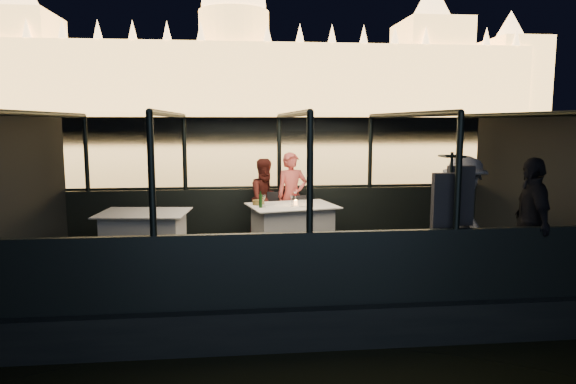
{
  "coord_description": "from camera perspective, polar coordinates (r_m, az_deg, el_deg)",
  "views": [
    {
      "loc": [
        -0.88,
        -7.86,
        2.69
      ],
      "look_at": [
        0.0,
        0.4,
        1.55
      ],
      "focal_mm": 32.0,
      "sensor_mm": 36.0,
      "label": 1
    }
  ],
  "objects": [
    {
      "name": "river_water",
      "position": [
        87.91,
        -5.55,
        6.04
      ],
      "size": [
        500.0,
        500.0,
        0.0
      ],
      "primitive_type": "plane",
      "color": "black",
      "rests_on": "ground"
    },
    {
      "name": "boat_hull",
      "position": [
        8.36,
        0.3,
        -10.97
      ],
      "size": [
        8.6,
        4.4,
        1.0
      ],
      "primitive_type": "cube",
      "color": "black",
      "rests_on": "river_water"
    },
    {
      "name": "boat_deck",
      "position": [
        8.21,
        0.3,
        -7.8
      ],
      "size": [
        8.0,
        4.0,
        0.04
      ],
      "primitive_type": "cube",
      "color": "black",
      "rests_on": "boat_hull"
    },
    {
      "name": "gunwale_port",
      "position": [
        10.05,
        -0.97,
        -2.15
      ],
      "size": [
        8.0,
        0.08,
        0.9
      ],
      "primitive_type": "cube",
      "color": "black",
      "rests_on": "boat_deck"
    },
    {
      "name": "gunwale_starboard",
      "position": [
        6.18,
        2.39,
        -8.56
      ],
      "size": [
        8.0,
        0.08,
        0.9
      ],
      "primitive_type": "cube",
      "color": "black",
      "rests_on": "boat_deck"
    },
    {
      "name": "cabin_glass_port",
      "position": [
        9.92,
        -0.98,
        4.4
      ],
      "size": [
        8.0,
        0.02,
        1.4
      ],
      "primitive_type": null,
      "color": "#99B2B2",
      "rests_on": "gunwale_port"
    },
    {
      "name": "cabin_glass_starboard",
      "position": [
        5.96,
        2.45,
        2.11
      ],
      "size": [
        8.0,
        0.02,
        1.4
      ],
      "primitive_type": null,
      "color": "#99B2B2",
      "rests_on": "gunwale_starboard"
    },
    {
      "name": "cabin_roof_glass",
      "position": [
        7.91,
        0.31,
        8.61
      ],
      "size": [
        8.0,
        4.0,
        0.02
      ],
      "primitive_type": null,
      "color": "#99B2B2",
      "rests_on": "boat_deck"
    },
    {
      "name": "end_wall_fore",
      "position": [
        8.52,
        -27.5,
        -0.09
      ],
      "size": [
        0.02,
        4.0,
        2.3
      ],
      "primitive_type": null,
      "color": "black",
      "rests_on": "boat_deck"
    },
    {
      "name": "end_wall_aft",
      "position": [
        9.31,
        25.58,
        0.63
      ],
      "size": [
        0.02,
        4.0,
        2.3
      ],
      "primitive_type": null,
      "color": "black",
      "rests_on": "boat_deck"
    },
    {
      "name": "canopy_ribs",
      "position": [
        7.98,
        0.31,
        0.32
      ],
      "size": [
        8.0,
        4.0,
        2.3
      ],
      "primitive_type": null,
      "color": "black",
      "rests_on": "boat_deck"
    },
    {
      "name": "embankment",
      "position": [
        217.87,
        -5.91,
        7.34
      ],
      "size": [
        400.0,
        140.0,
        6.0
      ],
      "primitive_type": "cube",
      "color": "#423D33",
      "rests_on": "ground"
    },
    {
      "name": "parliament_building",
      "position": [
        184.75,
        -5.99,
        15.98
      ],
      "size": [
        220.0,
        32.0,
        60.0
      ],
      "primitive_type": null,
      "color": "#F2D18C",
      "rests_on": "embankment"
    },
    {
      "name": "dining_table_central",
      "position": [
        8.9,
        0.46,
        -3.88
      ],
      "size": [
        1.64,
        1.33,
        0.77
      ],
      "primitive_type": "cube",
      "rotation": [
        0.0,
        0.0,
        0.21
      ],
      "color": "silver",
      "rests_on": "boat_deck"
    },
    {
      "name": "dining_table_aft",
      "position": [
        8.68,
        -15.67,
        -4.48
      ],
      "size": [
        1.5,
        1.16,
        0.74
      ],
      "primitive_type": "cube",
      "rotation": [
        0.0,
        0.0,
        -0.11
      ],
      "color": "white",
      "rests_on": "boat_deck"
    },
    {
      "name": "chair_port_left",
      "position": [
        9.47,
        -2.11,
        -2.78
      ],
      "size": [
        0.54,
        0.54,
        0.88
      ],
      "primitive_type": "cube",
      "rotation": [
        0.0,
        0.0,
        -0.39
      ],
      "color": "black",
      "rests_on": "boat_deck"
    },
    {
      "name": "chair_port_right",
      "position": [
        9.36,
        1.76,
        -2.9
      ],
      "size": [
        0.45,
        0.45,
        0.83
      ],
      "primitive_type": "cube",
      "rotation": [
        0.0,
        0.0,
        0.18
      ],
      "color": "black",
      "rests_on": "boat_deck"
    },
    {
      "name": "coat_stand",
      "position": [
        6.81,
        17.46,
        -3.48
      ],
      "size": [
        0.62,
        0.57,
        1.82
      ],
      "primitive_type": null,
      "rotation": [
        0.0,
        0.0,
        -0.4
      ],
      "color": "black",
      "rests_on": "boat_deck"
    },
    {
      "name": "person_woman_coral",
      "position": [
        9.63,
        0.43,
        -0.78
      ],
      "size": [
        0.65,
        0.5,
        1.62
      ],
      "primitive_type": "imported",
      "rotation": [
        0.0,
        0.0,
        0.21
      ],
      "color": "#D8574E",
      "rests_on": "boat_deck"
    },
    {
      "name": "person_man_maroon",
      "position": [
        9.6,
        -2.44,
        -0.82
      ],
      "size": [
        0.89,
        0.81,
        1.51
      ],
      "primitive_type": "imported",
      "rotation": [
        0.0,
        0.0,
        0.42
      ],
      "color": "#431712",
      "rests_on": "boat_deck"
    },
    {
      "name": "passenger_stripe",
      "position": [
        7.68,
        18.86,
        -2.66
      ],
      "size": [
        0.65,
        1.13,
        1.72
      ],
      "primitive_type": "imported",
      "rotation": [
        0.0,
        0.0,
        1.59
      ],
      "color": "silver",
      "rests_on": "boat_deck"
    },
    {
      "name": "passenger_dark",
      "position": [
        7.51,
        25.36,
        -3.24
      ],
      "size": [
        0.64,
        1.09,
        1.74
      ],
      "primitive_type": "imported",
      "rotation": [
        0.0,
        0.0,
        4.5
      ],
      "color": "black",
      "rests_on": "boat_deck"
    },
    {
      "name": "wine_bottle",
      "position": [
        8.57,
        -3.06,
        -0.75
      ],
      "size": [
        0.07,
        0.07,
        0.28
      ],
      "primitive_type": "cylinder",
      "rotation": [
        0.0,
        0.0,
        0.22
      ],
      "color": "#133412",
      "rests_on": "dining_table_central"
    },
    {
      "name": "bread_basket",
      "position": [
        8.9,
        -3.3,
        -1.15
      ],
      "size": [
        0.27,
        0.27,
        0.08
      ],
      "primitive_type": "cylinder",
      "rotation": [
        0.0,
        0.0,
        -0.39
      ],
      "color": "brown",
      "rests_on": "dining_table_central"
    },
    {
      "name": "amber_candle",
      "position": [
        8.83,
        0.86,
        -1.21
      ],
      "size": [
        0.07,
        0.07,
        0.09
      ],
      "primitive_type": "cylinder",
      "rotation": [
        0.0,
        0.0,
        0.19
      ],
      "color": "#FF983F",
      "rests_on": "dining_table_central"
    },
    {
      "name": "plate_near",
      "position": [
        8.73,
        2.02,
        -1.53
      ],
      "size": [
        0.3,
        0.3,
        0.02
      ],
      "primitive_type": "cylinder",
      "rotation": [
        0.0,
        0.0,
        0.16
      ],
      "color": "silver",
      "rests_on": "dining_table_central"
    },
    {
      "name": "plate_far",
      "position": [
        8.86,
        -2.16,
        -1.39
      ],
      "size": [
        0.27,
        0.27,
        0.01
      ],
      "primitive_type": "cylinder",
      "rotation": [
        0.0,
        0.0,
        -0.24
      ],
      "color": "silver",
      "rests_on": "dining_table_central"
    },
    {
      "name": "wine_glass_white",
      "position": [
        8.63,
        -2.68,
        -1.07
      ],
      "size": [
        0.08,
        0.08,
        0.2
      ],
      "primitive_type": null,
      "rotation": [
        0.0,
        0.0,
        0.27
      ],
      "color": "silver",
      "rests_on": "dining_table_central"
    },
    {
      "name": "wine_glass_red",
      "position": [
        9.06,
        0.82,
        -0.62
      ],
      "size": [
        0.08,
        0.08,
        0.19
      ],
      "primitive_type": null,
      "rotation": [
        0.0,
        0.0,
        -0.18
      ],
      "color": "silver",
      "rests_on": "dining_table_central"
    },
    {
      "name": "wine_glass_empty",
      "position": [
        8.64,
        0.41,
        -1.04
      ],
      "size": [
        0.08,
        0.08,
        0.18
      ],
      "primitive_type": null,
      "rotation": [
        0.0,
        0.0,
        0.36
      ],
      "color": "silver",
      "rests_on": "dining_table_central"
    }
  ]
}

